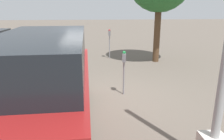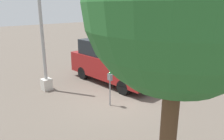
{
  "view_description": "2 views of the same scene",
  "coord_description": "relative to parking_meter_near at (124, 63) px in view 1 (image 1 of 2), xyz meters",
  "views": [
    {
      "loc": [
        6.16,
        -0.44,
        2.74
      ],
      "look_at": [
        0.35,
        0.06,
        1.02
      ],
      "focal_mm": 35.0,
      "sensor_mm": 36.0,
      "label": 1
    },
    {
      "loc": [
        -6.45,
        5.87,
        3.9
      ],
      "look_at": [
        -0.2,
        0.28,
        1.43
      ],
      "focal_mm": 35.0,
      "sensor_mm": 36.0,
      "label": 2
    }
  ],
  "objects": [
    {
      "name": "parking_meter_near",
      "position": [
        0.0,
        0.0,
        0.0
      ],
      "size": [
        0.21,
        0.13,
        1.42
      ],
      "rotation": [
        0.0,
        0.0,
        -0.1
      ],
      "color": "gray",
      "rests_on": "ground"
    },
    {
      "name": "ground_plane",
      "position": [
        0.32,
        -0.49,
        -1.05
      ],
      "size": [
        80.0,
        80.0,
        0.0
      ],
      "primitive_type": "plane",
      "color": "#60564C"
    },
    {
      "name": "parking_meter_far",
      "position": [
        -5.07,
        -0.07,
        0.1
      ],
      "size": [
        0.21,
        0.13,
        1.56
      ],
      "rotation": [
        0.0,
        0.0,
        -0.1
      ],
      "color": "gray",
      "rests_on": "ground"
    },
    {
      "name": "parked_van",
      "position": [
        1.98,
        -2.02,
        0.12
      ],
      "size": [
        5.03,
        2.09,
        2.18
      ],
      "rotation": [
        0.0,
        0.0,
        0.03
      ],
      "color": "maroon",
      "rests_on": "ground"
    },
    {
      "name": "lamp_post",
      "position": [
        3.33,
        1.14,
        0.53
      ],
      "size": [
        0.44,
        0.44,
        5.3
      ],
      "color": "beige",
      "rests_on": "ground"
    }
  ]
}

